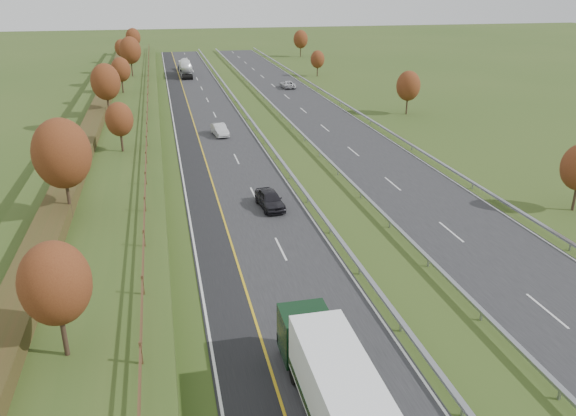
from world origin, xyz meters
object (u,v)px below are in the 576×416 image
object	(u,v)px
car_dark_near	(270,199)
car_silver_mid	(220,130)
car_oncoming	(287,84)
road_tanker	(186,68)
car_small_far	(183,67)

from	to	relation	value
car_dark_near	car_silver_mid	world-z (taller)	car_dark_near
car_silver_mid	car_oncoming	distance (m)	37.57
road_tanker	car_small_far	world-z (taller)	road_tanker
car_dark_near	car_small_far	distance (m)	89.23
road_tanker	car_oncoming	bearing A→B (deg)	-47.07
road_tanker	car_silver_mid	xyz separation A→B (m)	(1.36, -53.11, -1.07)
car_silver_mid	car_oncoming	size ratio (longest dim) A/B	0.94
road_tanker	car_silver_mid	bearing A→B (deg)	-88.54
car_silver_mid	car_small_far	xyz separation A→B (m)	(-1.48, 62.41, 0.06)
road_tanker	car_small_far	distance (m)	9.36
car_small_far	road_tanker	bearing A→B (deg)	-89.57
road_tanker	car_dark_near	bearing A→B (deg)	-87.97
road_tanker	car_dark_near	size ratio (longest dim) A/B	2.39
car_dark_near	car_small_far	world-z (taller)	car_small_far
road_tanker	car_oncoming	size ratio (longest dim) A/B	2.32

